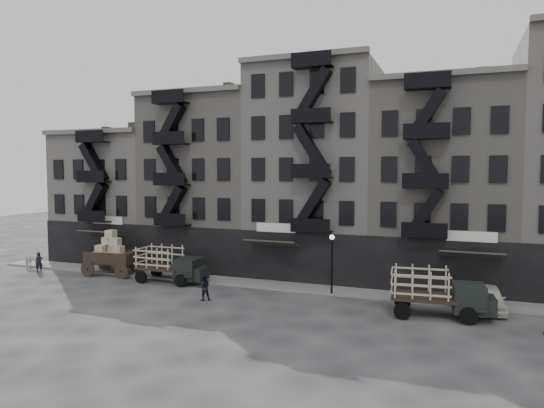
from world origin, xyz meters
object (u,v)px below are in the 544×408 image
(stake_truck_east, at_px, (438,289))
(car_east, at_px, (488,298))
(stake_truck_west, at_px, (170,262))
(pedestrian_mid, at_px, (204,287))
(pedestrian_west, at_px, (39,262))
(horse, at_px, (32,259))
(wagon, at_px, (111,250))

(stake_truck_east, relative_size, car_east, 1.32)
(stake_truck_west, bearing_deg, pedestrian_mid, -37.17)
(stake_truck_east, height_order, pedestrian_west, stake_truck_east)
(pedestrian_west, bearing_deg, stake_truck_west, -45.13)
(stake_truck_east, xyz_separation_m, pedestrian_west, (-32.34, 1.17, -0.81))
(pedestrian_mid, bearing_deg, pedestrian_west, -45.69)
(stake_truck_west, bearing_deg, horse, 178.98)
(stake_truck_west, height_order, stake_truck_east, stake_truck_east)
(wagon, height_order, pedestrian_west, wagon)
(pedestrian_west, bearing_deg, pedestrian_mid, -58.33)
(wagon, distance_m, stake_truck_west, 6.13)
(stake_truck_west, distance_m, pedestrian_mid, 6.30)
(horse, bearing_deg, wagon, -87.60)
(horse, bearing_deg, car_east, -90.27)
(wagon, xyz_separation_m, pedestrian_mid, (11.11, -4.29, -1.24))
(horse, bearing_deg, stake_truck_west, -91.34)
(stake_truck_west, height_order, pedestrian_mid, stake_truck_west)
(horse, xyz_separation_m, wagon, (8.18, 0.49, 1.26))
(wagon, bearing_deg, stake_truck_east, -10.55)
(pedestrian_mid, bearing_deg, wagon, -57.52)
(stake_truck_west, bearing_deg, wagon, 173.94)
(horse, distance_m, car_east, 37.00)
(stake_truck_west, bearing_deg, pedestrian_west, -176.78)
(car_east, height_order, pedestrian_mid, pedestrian_mid)
(wagon, relative_size, pedestrian_west, 2.68)
(pedestrian_west, distance_m, pedestrian_mid, 17.76)
(stake_truck_east, bearing_deg, car_east, 36.53)
(car_east, bearing_deg, wagon, 176.16)
(stake_truck_west, relative_size, stake_truck_east, 0.94)
(wagon, bearing_deg, stake_truck_west, -10.21)
(pedestrian_west, height_order, pedestrian_mid, pedestrian_mid)
(horse, relative_size, stake_truck_east, 0.34)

